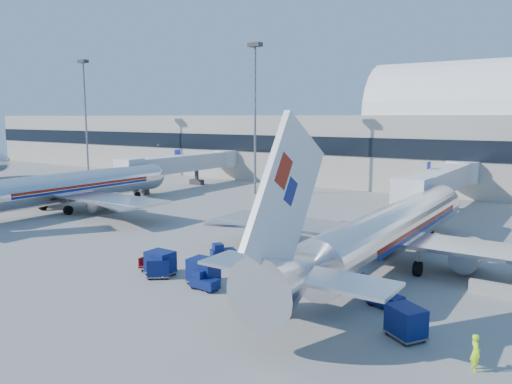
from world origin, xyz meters
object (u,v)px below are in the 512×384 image
Objects in this scene: barrier_near at (493,290)px; airliner_mid at (61,188)px; cart_solo_near at (273,296)px; cart_open_red at (155,267)px; mast_far_west at (85,101)px; jetbridge_mid at (188,163)px; ramp_worker at (475,353)px; tug_left at (222,252)px; mast_west at (255,96)px; cart_train_b at (160,262)px; tug_right at (384,297)px; cart_solo_far at (406,322)px; cart_train_c at (159,267)px; jetbridge_near at (443,181)px; cart_train_a at (203,271)px; tug_lead at (204,281)px; airliner_main at (389,231)px.

airliner_mid is at bearing 177.13° from barrier_near.
cart_open_red is at bearing 177.33° from cart_solo_near.
mast_far_west reaches higher than cart_solo_near.
ramp_worker is at bearing -36.85° from jetbridge_mid.
jetbridge_mid is 12.37× the size of tug_left.
cart_train_b is (16.60, -37.10, -13.82)m from mast_west.
cart_solo_far reaches higher than tug_right.
cart_solo_near is at bearing -6.45° from cart_train_b.
barrier_near is 1.44× the size of cart_train_c.
jetbridge_near is at bearing 115.31° from tug_right.
tug_left is at bearing -167.86° from cart_solo_far.
airliner_mid is 47.55m from jetbridge_near.
cart_train_c is (-3.64, -0.77, -0.21)m from cart_train_a.
cart_train_c is 0.95× the size of cart_open_red.
cart_solo_near is (10.77, -1.29, -0.01)m from cart_train_b.
jetbridge_near is 13.22× the size of cart_train_b.
cart_train_a is (34.97, -37.66, -2.94)m from jetbridge_mid.
tug_lead is at bearing -60.53° from mast_west.
tug_right is (32.68, -33.89, -14.14)m from mast_west.
jetbridge_near is at bearing 77.69° from cart_train_a.
cart_solo_near is at bearing -90.34° from jetbridge_near.
cart_solo_near is at bearing 53.25° from ramp_worker.
barrier_near is at bearing -14.75° from cart_train_c.
tug_right is 12.48m from cart_train_a.
cart_solo_far is (18.59, -0.46, -0.04)m from cart_train_b.
cart_train_a is at bearing 172.37° from cart_solo_near.
cart_open_red is at bearing -33.45° from mast_far_west.
airliner_main is 42.00m from airliner_mid.
mast_west is 10.16× the size of tug_left.
cart_solo_far reaches higher than tug_left.
cart_train_a is at bearing -150.22° from cart_solo_far.
cart_train_b is (-3.97, -0.25, -0.01)m from cart_train_a.
cart_train_b is 1.10m from cart_open_red.
tug_left is 1.25× the size of ramp_worker.
mast_far_west reaches higher than tug_left.
tug_left is (29.72, -5.57, -2.33)m from airliner_mid.
mast_west is at bearing 165.67° from cart_solo_far.
tug_left is at bearing -171.41° from barrier_near.
cart_solo_near is (-10.63, -10.39, 0.51)m from barrier_near.
barrier_near is 20.51m from tug_left.
ramp_worker is at bearing -74.17° from jetbridge_near.
ramp_worker is at bearing -8.93° from cart_train_a.
cart_train_a is (-0.73, 0.82, 0.39)m from tug_lead.
cart_solo_far is (7.82, 0.83, -0.03)m from cart_solo_near.
cart_solo_near is at bearing -29.68° from mast_far_west.
mast_west is at bearing 130.59° from cart_solo_near.
tug_right is (11.39, 3.79, 0.05)m from tug_lead.
airliner_mid is 17.08× the size of cart_solo_near.
jetbridge_mid is 27.82m from mast_far_west.
jetbridge_mid is 12.61× the size of cart_solo_near.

